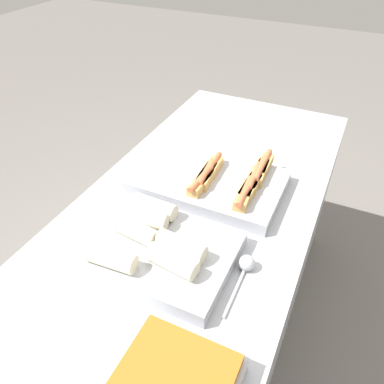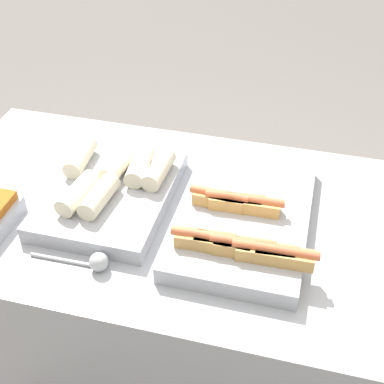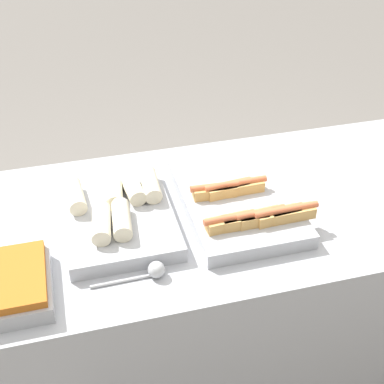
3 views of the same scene
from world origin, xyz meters
The scene contains 4 objects.
counter centered at (0.00, 0.00, 0.43)m, with size 1.75×0.81×0.86m.
tray_hotdogs centered at (0.06, -0.02, 0.89)m, with size 0.38×0.54×0.10m.
tray_wraps centered at (-0.33, 0.01, 0.90)m, with size 0.34×0.45×0.11m.
serving_spoon_near centered at (-0.27, -0.26, 0.88)m, with size 0.21×0.05×0.05m.
Camera 2 is at (0.20, -1.09, 1.84)m, focal length 50.00 mm.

